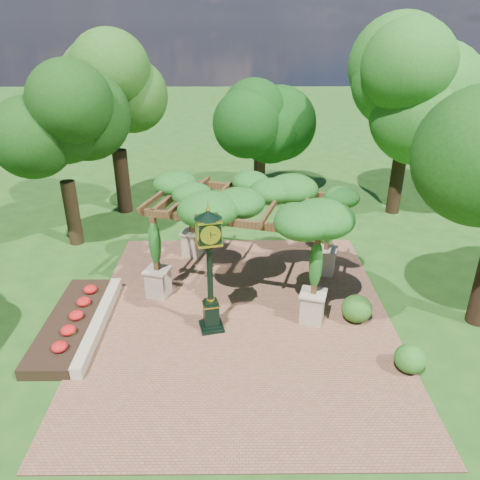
{
  "coord_description": "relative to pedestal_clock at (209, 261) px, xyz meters",
  "views": [
    {
      "loc": [
        -0.12,
        -12.1,
        9.14
      ],
      "look_at": [
        0.0,
        2.5,
        2.2
      ],
      "focal_mm": 35.0,
      "sensor_mm": 36.0,
      "label": 1
    }
  ],
  "objects": [
    {
      "name": "tree_west_far",
      "position": [
        -4.98,
        10.36,
        3.21
      ],
      "size": [
        3.97,
        3.97,
        8.36
      ],
      "color": "black",
      "rests_on": "ground"
    },
    {
      "name": "tree_west_near",
      "position": [
        -6.35,
        6.52,
        2.6
      ],
      "size": [
        3.49,
        3.49,
        7.47
      ],
      "color": "#322314",
      "rests_on": "ground"
    },
    {
      "name": "shrub_front",
      "position": [
        5.72,
        -2.05,
        -2.06
      ],
      "size": [
        1.17,
        1.17,
        0.8
      ],
      "primitive_type": "ellipsoid",
      "rotation": [
        0.0,
        0.0,
        0.41
      ],
      "color": "#24611B",
      "rests_on": "brick_plaza"
    },
    {
      "name": "tree_east_far",
      "position": [
        8.94,
        10.09,
        3.9
      ],
      "size": [
        4.65,
        4.65,
        9.31
      ],
      "color": "black",
      "rests_on": "ground"
    },
    {
      "name": "flower_bed",
      "position": [
        -4.56,
        0.11,
        -2.32
      ],
      "size": [
        1.5,
        5.0,
        0.36
      ],
      "primitive_type": "cube",
      "color": "red",
      "rests_on": "ground"
    },
    {
      "name": "pergola",
      "position": [
        1.14,
        2.82,
        0.82
      ],
      "size": [
        7.32,
        5.7,
        4.05
      ],
      "rotation": [
        0.0,
        0.0,
        -0.3
      ],
      "color": "#BFAB8E",
      "rests_on": "brick_plaza"
    },
    {
      "name": "sundial",
      "position": [
        1.02,
        9.13,
        -2.07
      ],
      "size": [
        0.71,
        0.71,
        1.0
      ],
      "rotation": [
        0.0,
        0.0,
        0.38
      ],
      "color": "gray",
      "rests_on": "ground"
    },
    {
      "name": "shrub_mid",
      "position": [
        4.77,
        0.4,
        -2.02
      ],
      "size": [
        1.08,
        1.08,
        0.9
      ],
      "primitive_type": "ellipsoid",
      "rotation": [
        0.0,
        0.0,
        -0.09
      ],
      "color": "#285A19",
      "rests_on": "brick_plaza"
    },
    {
      "name": "pedestal_clock",
      "position": [
        0.0,
        0.0,
        0.0
      ],
      "size": [
        0.99,
        0.99,
        4.18
      ],
      "rotation": [
        0.0,
        0.0,
        0.23
      ],
      "color": "black",
      "rests_on": "brick_plaza"
    },
    {
      "name": "brick_plaza",
      "position": [
        0.94,
        0.61,
        -2.48
      ],
      "size": [
        10.0,
        12.0,
        0.04
      ],
      "primitive_type": "cube",
      "color": "brown",
      "rests_on": "ground"
    },
    {
      "name": "ground",
      "position": [
        0.94,
        -0.39,
        -2.5
      ],
      "size": [
        120.0,
        120.0,
        0.0
      ],
      "primitive_type": "plane",
      "color": "#1E4714",
      "rests_on": "ground"
    },
    {
      "name": "shrub_back",
      "position": [
        4.64,
        5.97,
        -2.11
      ],
      "size": [
        0.85,
        0.85,
        0.7
      ],
      "primitive_type": "ellipsoid",
      "rotation": [
        0.0,
        0.0,
        -0.09
      ],
      "color": "#2C601B",
      "rests_on": "brick_plaza"
    },
    {
      "name": "border_wall",
      "position": [
        -3.66,
        0.11,
        -2.3
      ],
      "size": [
        0.35,
        5.0,
        0.4
      ],
      "primitive_type": "cube",
      "color": "#C6B793",
      "rests_on": "ground"
    },
    {
      "name": "tree_north",
      "position": [
        2.09,
        12.25,
        2.3
      ],
      "size": [
        3.79,
        3.79,
        7.02
      ],
      "color": "#372216",
      "rests_on": "ground"
    }
  ]
}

